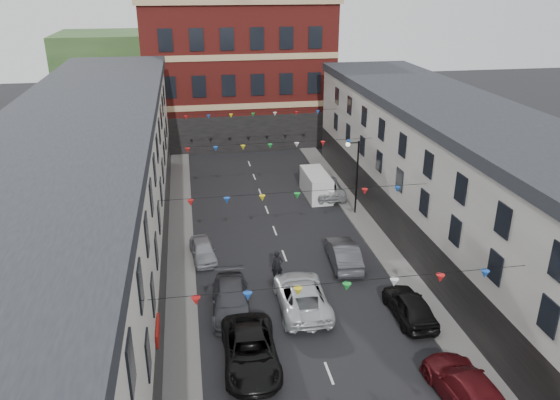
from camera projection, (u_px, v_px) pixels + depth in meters
ground at (310, 324)px, 29.62m from camera, size 160.00×160.00×0.00m
pavement_left at (182, 315)px, 30.32m from camera, size 1.80×64.00×0.15m
pavement_right at (416, 292)px, 32.50m from camera, size 1.80×64.00×0.15m
terrace_left at (73, 245)px, 26.64m from camera, size 8.40×56.00×10.70m
terrace_right at (513, 220)px, 30.55m from camera, size 8.40×56.00×9.70m
civic_building at (237, 67)px, 61.14m from camera, size 20.60×13.30×18.50m
clock_tower at (164, 5)px, 54.69m from camera, size 5.60×5.60×30.00m
distant_hill at (196, 65)px, 83.63m from camera, size 40.00×14.00×10.00m
street_lamp at (354, 168)px, 41.94m from camera, size 1.10×0.36×6.00m
car_left_c at (250, 351)px, 26.30m from camera, size 2.76×5.75×1.58m
car_left_d at (231, 300)px, 30.49m from camera, size 2.42×5.39×1.53m
car_left_e at (203, 250)px, 36.27m from camera, size 1.95×3.98×1.31m
car_right_c at (468, 389)px, 23.84m from camera, size 2.63×5.68×1.61m
car_right_d at (410, 306)px, 29.90m from camera, size 1.88×4.60×1.56m
car_right_e at (344, 254)px, 35.52m from camera, size 2.05×4.93×1.59m
car_right_f at (326, 187)px, 46.91m from camera, size 2.77×5.63×1.54m
moving_car at (302, 295)px, 30.84m from camera, size 2.81×5.91×1.63m
white_van at (316, 185)px, 46.59m from camera, size 1.88×4.78×2.11m
pedestrian at (277, 266)px, 33.66m from camera, size 0.74×0.51×1.94m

